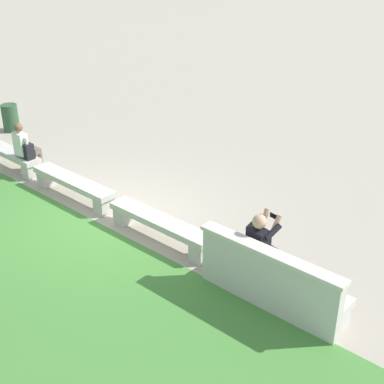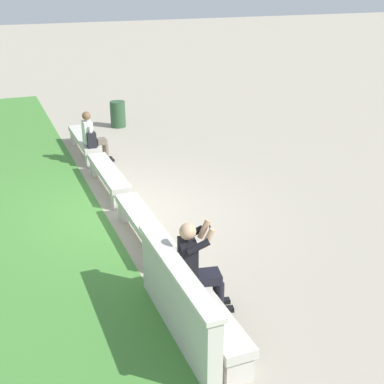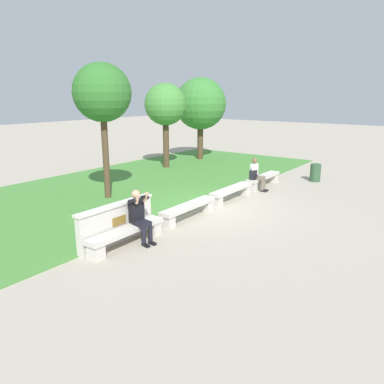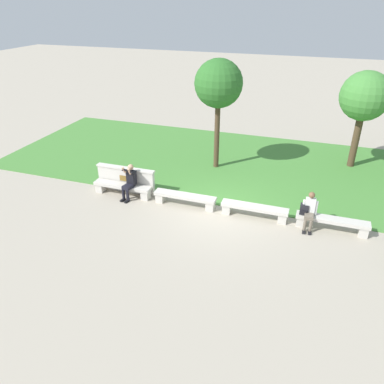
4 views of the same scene
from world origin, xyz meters
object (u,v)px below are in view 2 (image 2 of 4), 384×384
bench_far (84,142)px  person_photographer (197,263)px  trash_bin (118,114)px  bench_mid (108,176)px  backpack (92,140)px  bench_near (144,226)px  bench_main (202,308)px  person_distant (92,136)px

bench_far → person_photographer: size_ratio=1.74×
trash_bin → bench_far: bearing=146.6°
bench_mid → backpack: bearing=-0.4°
backpack → trash_bin: backpack is taller
bench_near → trash_bin: trash_bin is taller
bench_near → bench_mid: size_ratio=1.00×
bench_near → bench_far: size_ratio=1.00×
bench_far → trash_bin: size_ratio=3.06×
person_photographer → bench_main: bearing=168.7°
bench_mid → trash_bin: size_ratio=3.06×
backpack → person_photographer: bearing=-179.4°
bench_main → bench_far: 7.62m
bench_near → person_photographer: 2.20m
bench_far → person_photographer: person_photographer is taller
bench_mid → trash_bin: bearing=-16.7°
bench_mid → backpack: size_ratio=5.36×
bench_main → person_distant: (6.86, -0.07, 0.36)m
bench_far → person_distant: size_ratio=1.82×
bench_near → bench_far: same height
person_photographer → trash_bin: person_photographer is taller
person_photographer → trash_bin: 9.47m
person_distant → trash_bin: (2.88, -1.34, -0.30)m
person_distant → backpack: person_distant is taller
bench_near → backpack: 4.17m
bench_mid → bench_far: (2.54, 0.00, 0.00)m
bench_main → bench_mid: bearing=0.0°
bench_main → bench_far: (7.62, 0.00, 0.00)m
trash_bin → bench_main: bearing=171.8°
bench_mid → person_distant: 1.82m
person_distant → backpack: bearing=161.4°
backpack → bench_far: bearing=0.7°
person_photographer → backpack: 6.32m
bench_main → person_distant: size_ratio=1.82×
bench_near → bench_far: bearing=0.0°
bench_far → person_distant: 0.84m
person_distant → trash_bin: person_distant is taller
bench_near → bench_mid: 2.54m
bench_far → trash_bin: trash_bin is taller
backpack → bench_near: bearing=179.9°
bench_mid → person_distant: (1.79, -0.07, 0.36)m
bench_near → bench_mid: bearing=0.0°
backpack → trash_bin: (3.05, -1.39, -0.25)m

